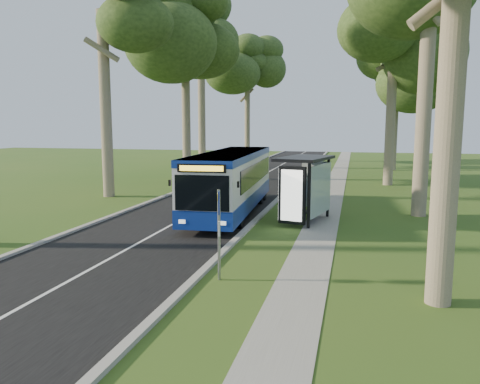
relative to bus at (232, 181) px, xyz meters
The scene contains 18 objects.
ground 5.22m from the bus, 70.12° to the right, with size 120.00×120.00×0.00m, color #32571B.
road 5.84m from the bus, 108.77° to the left, with size 7.00×100.00×0.02m, color black.
kerb_east 5.79m from the bus, 72.37° to the left, with size 0.25×100.00×0.12m, color #9E9B93.
kerb_west 7.67m from the bus, 134.92° to the left, with size 0.25×100.00×0.12m, color #9E9B93.
centre_line 5.84m from the bus, 108.77° to the left, with size 0.12×100.00×0.01m, color white.
footpath 7.27m from the bus, 48.61° to the left, with size 1.50×100.00×0.02m, color gray.
bus is the anchor object (origin of this frame).
bus_stop_sign 10.53m from the bus, 77.16° to the right, with size 0.15×0.37×2.65m.
bus_shelter 4.40m from the bus, 24.39° to the right, with size 2.62×3.82×3.00m.
litter_bin 4.55m from the bus, 48.48° to the left, with size 0.51×0.51×0.90m.
car_white 17.86m from the bus, 110.59° to the left, with size 1.56×3.87×1.32m, color white.
car_silver 24.21m from the bus, 106.71° to the left, with size 1.51×4.32×1.42m, color #9FA3A7.
tree_west_b 13.58m from the bus, 159.33° to the left, with size 5.20×5.20×15.37m.
tree_west_c 18.07m from the bus, 118.75° to the left, with size 5.20×5.20×15.37m.
tree_west_d 27.84m from the bus, 111.76° to the left, with size 5.20×5.20×18.42m.
tree_west_e 35.12m from the bus, 101.55° to the left, with size 5.20×5.20×13.95m.
tree_east_c 18.66m from the bus, 57.49° to the left, with size 5.20×5.20×15.57m.
tree_east_d 28.53m from the bus, 69.06° to the left, with size 5.20×5.20×14.12m.
Camera 1 is at (4.34, -18.12, 4.47)m, focal length 35.00 mm.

